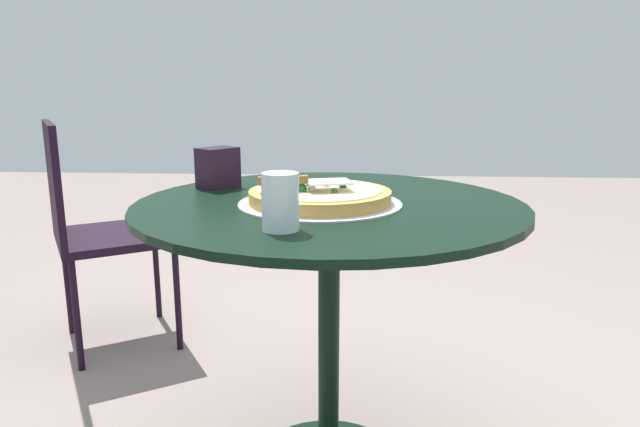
# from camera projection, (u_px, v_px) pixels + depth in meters

# --- Properties ---
(patio_table) EXTENTS (0.91, 0.91, 0.73)m
(patio_table) POSITION_uv_depth(u_px,v_px,m) (329.00, 264.00, 1.37)
(patio_table) COLOR black
(patio_table) RESTS_ON ground
(pizza_on_tray) EXTENTS (0.38, 0.38, 0.05)m
(pizza_on_tray) POSITION_uv_depth(u_px,v_px,m) (320.00, 197.00, 1.31)
(pizza_on_tray) COLOR silver
(pizza_on_tray) RESTS_ON patio_table
(pizza_server) EXTENTS (0.22, 0.10, 0.02)m
(pizza_server) POSITION_uv_depth(u_px,v_px,m) (305.00, 181.00, 1.27)
(pizza_server) COLOR silver
(pizza_server) RESTS_ON pizza_on_tray
(drinking_cup) EXTENTS (0.07, 0.07, 0.11)m
(drinking_cup) POSITION_uv_depth(u_px,v_px,m) (280.00, 202.00, 1.07)
(drinking_cup) COLOR white
(drinking_cup) RESTS_ON patio_table
(napkin_dispenser) EXTENTS (0.12, 0.12, 0.11)m
(napkin_dispenser) POSITION_uv_depth(u_px,v_px,m) (218.00, 168.00, 1.51)
(napkin_dispenser) COLOR black
(napkin_dispenser) RESTS_ON patio_table
(patio_chair_near) EXTENTS (0.57, 0.57, 0.87)m
(patio_chair_near) POSITION_uv_depth(u_px,v_px,m) (92.00, 220.00, 2.12)
(patio_chair_near) COLOR black
(patio_chair_near) RESTS_ON ground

